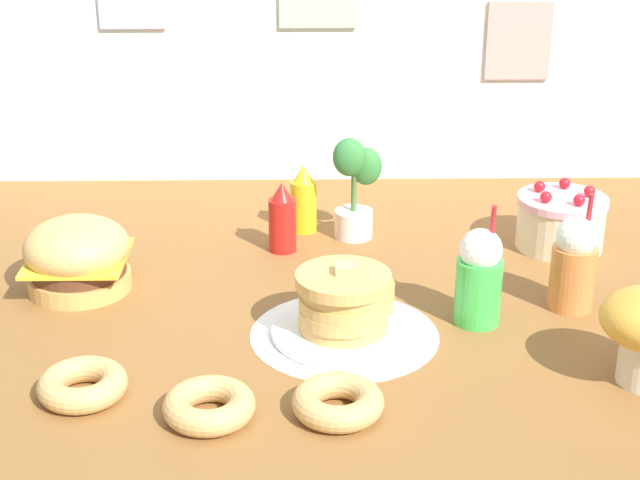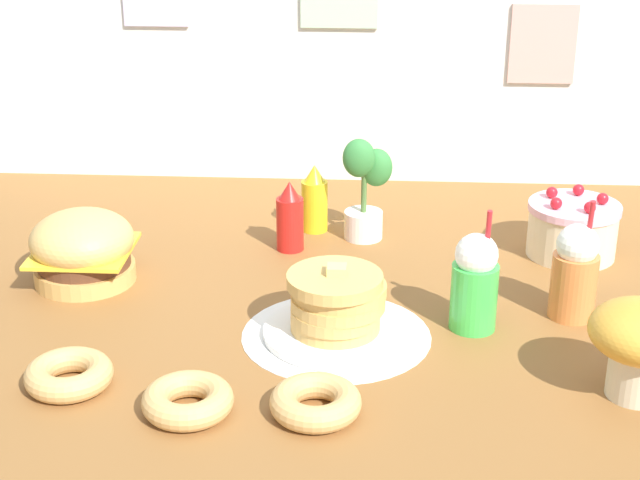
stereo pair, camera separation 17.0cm
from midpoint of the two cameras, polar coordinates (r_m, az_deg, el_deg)
ground_plane at (r=2.28m, az=2.54°, el=-4.88°), size 2.49×2.00×0.02m
back_wall at (r=3.07m, az=3.04°, el=10.90°), size 2.49×0.04×0.82m
doily_mat at (r=2.20m, az=3.18°, el=-5.61°), size 0.42×0.42×0.00m
burger at (r=2.47m, az=-11.77°, el=-0.53°), size 0.26×0.26×0.18m
pancake_stack at (r=2.17m, az=3.22°, el=-3.98°), size 0.33×0.33×0.17m
layer_cake at (r=2.68m, az=16.28°, el=0.61°), size 0.24×0.24×0.18m
ketchup_bottle at (r=2.61m, az=0.10°, el=1.25°), size 0.07×0.07×0.19m
mustard_bottle at (r=2.73m, az=1.46°, el=2.31°), size 0.07×0.07×0.19m
cream_soda_cup at (r=2.22m, az=11.19°, el=-2.47°), size 0.11×0.11×0.29m
orange_float_cup at (r=2.33m, az=16.68°, el=-1.82°), size 0.11×0.11×0.29m
donut_pink_glaze at (r=2.04m, az=-12.13°, el=-7.69°), size 0.18×0.18×0.05m
donut_chocolate at (r=1.92m, az=-5.19°, el=-9.30°), size 0.18×0.18×0.05m
donut_vanilla at (r=1.91m, az=2.40°, el=-9.44°), size 0.18×0.18×0.05m
potted_plant at (r=2.67m, az=4.43°, el=3.25°), size 0.13×0.12×0.29m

